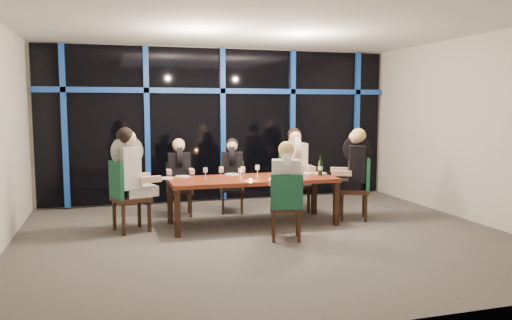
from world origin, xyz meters
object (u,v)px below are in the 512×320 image
object	(u,v)px
diner_far_right	(295,157)
diner_far_left	(179,166)
chair_far_mid	(232,184)
water_pitcher	(300,172)
diner_end_left	(130,164)
chair_far_right	(293,179)
chair_end_left	(125,193)
dining_table	(252,182)
chair_near_mid	(286,203)
diner_near_mid	(286,176)
chair_far_left	(179,186)
chair_end_right	(359,185)
diner_end_right	(354,160)
wine_bottle	(320,168)
diner_far_mid	(232,164)

from	to	relation	value
diner_far_right	diner_far_left	bearing A→B (deg)	176.53
chair_far_mid	water_pitcher	distance (m)	1.53
diner_end_left	diner_far_right	bearing A→B (deg)	-95.05
chair_far_right	diner_far_right	world-z (taller)	diner_far_right
chair_end_left	dining_table	bearing A→B (deg)	-110.29
chair_far_mid	chair_end_left	bearing A→B (deg)	-138.52
chair_near_mid	diner_far_left	world-z (taller)	diner_far_left
dining_table	diner_near_mid	distance (m)	1.02
diner_far_right	water_pitcher	world-z (taller)	diner_far_right
dining_table	chair_far_left	xyz separation A→B (m)	(-1.01, 1.03, -0.18)
diner_far_left	water_pitcher	world-z (taller)	diner_far_left
diner_far_right	diner_near_mid	bearing A→B (deg)	-112.88
chair_end_right	diner_end_right	distance (m)	0.42
chair_end_left	diner_end_left	xyz separation A→B (m)	(0.09, 0.03, 0.42)
chair_end_left	wine_bottle	size ratio (longest dim) A/B	3.23
chair_end_left	diner_near_mid	world-z (taller)	diner_near_mid
diner_far_right	diner_near_mid	world-z (taller)	diner_far_right
chair_far_right	chair_near_mid	world-z (taller)	chair_far_right
diner_far_left	wine_bottle	size ratio (longest dim) A/B	2.67
diner_far_right	diner_end_left	xyz separation A→B (m)	(-2.87, -0.67, 0.05)
chair_far_left	diner_far_mid	bearing A→B (deg)	-1.34
chair_end_left	water_pitcher	world-z (taller)	chair_end_left
chair_far_left	chair_end_left	bearing A→B (deg)	-131.39
diner_far_mid	chair_near_mid	bearing A→B (deg)	-68.21
chair_end_right	diner_near_mid	xyz separation A→B (m)	(-1.59, -0.84, 0.33)
diner_near_mid	diner_far_mid	bearing A→B (deg)	-64.75
chair_far_left	chair_far_mid	world-z (taller)	chair_far_left
chair_far_right	diner_far_mid	world-z (taller)	diner_far_mid
chair_far_right	chair_end_left	world-z (taller)	chair_end_left
diner_far_left	diner_end_right	world-z (taller)	diner_end_right
chair_far_right	dining_table	bearing A→B (deg)	-138.01
diner_far_left	wine_bottle	distance (m)	2.37
chair_end_left	diner_end_right	distance (m)	3.68
wine_bottle	diner_near_mid	bearing A→B (deg)	-135.18
chair_end_right	wine_bottle	size ratio (longest dim) A/B	3.12
chair_near_mid	water_pitcher	size ratio (longest dim) A/B	4.81
dining_table	diner_end_left	bearing A→B (deg)	176.92
chair_far_right	chair_end_right	size ratio (longest dim) A/B	0.99
chair_near_mid	chair_end_left	bearing A→B (deg)	-11.30
diner_far_left	chair_far_right	bearing A→B (deg)	-0.19
chair_near_mid	diner_end_left	xyz separation A→B (m)	(-2.04, 1.15, 0.49)
diner_end_right	diner_near_mid	xyz separation A→B (m)	(-1.51, -0.88, -0.08)
chair_end_right	chair_near_mid	world-z (taller)	chair_end_right
chair_far_left	chair_end_right	distance (m)	3.04
diner_end_right	chair_far_mid	bearing A→B (deg)	-99.72
chair_end_right	diner_far_right	bearing A→B (deg)	-116.10
chair_near_mid	diner_far_right	bearing A→B (deg)	-97.82
chair_near_mid	diner_near_mid	xyz separation A→B (m)	(0.02, 0.08, 0.38)
chair_near_mid	diner_end_left	bearing A→B (deg)	-12.89
chair_end_left	water_pitcher	distance (m)	2.68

